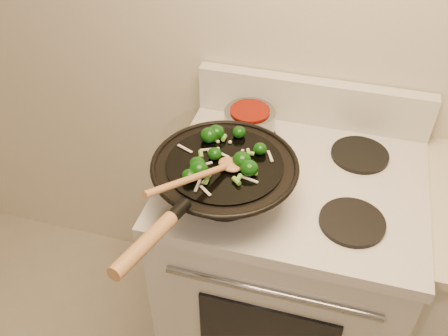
# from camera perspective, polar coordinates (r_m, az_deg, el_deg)

# --- Properties ---
(stove) EXTENTS (0.78, 0.67, 1.08)m
(stove) POSITION_cam_1_polar(r_m,az_deg,el_deg) (1.85, 6.85, -11.34)
(stove) COLOR silver
(stove) RESTS_ON ground
(wok) EXTENTS (0.40, 0.66, 0.19)m
(wok) POSITION_cam_1_polar(r_m,az_deg,el_deg) (1.38, -0.02, -1.27)
(wok) COLOR black
(wok) RESTS_ON stove
(stirfry) EXTENTS (0.27, 0.28, 0.04)m
(stirfry) POSITION_cam_1_polar(r_m,az_deg,el_deg) (1.35, -0.32, 1.58)
(stirfry) COLOR #0B3709
(stirfry) RESTS_ON wok
(wooden_spoon) EXTENTS (0.18, 0.29, 0.10)m
(wooden_spoon) POSITION_cam_1_polar(r_m,az_deg,el_deg) (1.26, -1.85, -0.52)
(wooden_spoon) COLOR #AC7343
(wooden_spoon) RESTS_ON wok
(saucepan) EXTENTS (0.16, 0.26, 0.10)m
(saucepan) POSITION_cam_1_polar(r_m,az_deg,el_deg) (1.62, 2.93, 5.17)
(saucepan) COLOR gray
(saucepan) RESTS_ON stove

